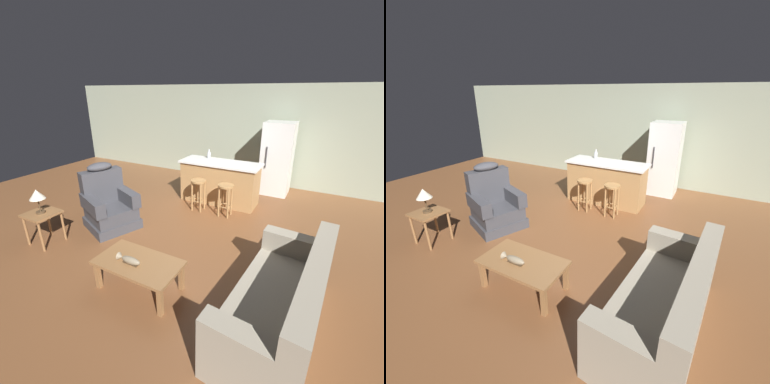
# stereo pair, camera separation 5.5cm
# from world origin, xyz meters

# --- Properties ---
(ground_plane) EXTENTS (12.00, 12.00, 0.00)m
(ground_plane) POSITION_xyz_m (0.00, 0.00, 0.00)
(ground_plane) COLOR brown
(back_wall) EXTENTS (12.00, 0.05, 2.60)m
(back_wall) POSITION_xyz_m (0.00, 3.12, 1.30)
(back_wall) COLOR #9EA88E
(back_wall) RESTS_ON ground_plane
(coffee_table) EXTENTS (1.10, 0.60, 0.42)m
(coffee_table) POSITION_xyz_m (0.19, -1.79, 0.36)
(coffee_table) COLOR olive
(coffee_table) RESTS_ON ground_plane
(fish_figurine) EXTENTS (0.34, 0.10, 0.10)m
(fish_figurine) POSITION_xyz_m (0.10, -1.87, 0.46)
(fish_figurine) COLOR #4C3823
(fish_figurine) RESTS_ON coffee_table
(couch) EXTENTS (0.99, 1.96, 0.94)m
(couch) POSITION_xyz_m (1.91, -1.56, 0.34)
(couch) COLOR #9E937F
(couch) RESTS_ON ground_plane
(recliner_near_lamp) EXTENTS (1.09, 1.09, 1.20)m
(recliner_near_lamp) POSITION_xyz_m (-1.41, -0.70, 0.42)
(recliner_near_lamp) COLOR #3D3D42
(recliner_near_lamp) RESTS_ON ground_plane
(end_table) EXTENTS (0.48, 0.48, 0.56)m
(end_table) POSITION_xyz_m (-1.93, -1.66, 0.46)
(end_table) COLOR olive
(end_table) RESTS_ON ground_plane
(table_lamp) EXTENTS (0.24, 0.24, 0.41)m
(table_lamp) POSITION_xyz_m (-1.92, -1.67, 0.87)
(table_lamp) COLOR #4C3823
(table_lamp) RESTS_ON end_table
(kitchen_island) EXTENTS (1.80, 0.70, 0.95)m
(kitchen_island) POSITION_xyz_m (0.00, 1.35, 0.48)
(kitchen_island) COLOR #AD7F4C
(kitchen_island) RESTS_ON ground_plane
(bar_stool_left) EXTENTS (0.32, 0.32, 0.68)m
(bar_stool_left) POSITION_xyz_m (-0.23, 0.72, 0.47)
(bar_stool_left) COLOR #A87A47
(bar_stool_left) RESTS_ON ground_plane
(bar_stool_right) EXTENTS (0.32, 0.32, 0.68)m
(bar_stool_right) POSITION_xyz_m (0.39, 0.72, 0.47)
(bar_stool_right) COLOR #A87A47
(bar_stool_right) RESTS_ON ground_plane
(refrigerator) EXTENTS (0.70, 0.69, 1.76)m
(refrigerator) POSITION_xyz_m (1.00, 2.55, 0.88)
(refrigerator) COLOR white
(refrigerator) RESTS_ON ground_plane
(bottle_tall_green) EXTENTS (0.08, 0.08, 0.21)m
(bottle_tall_green) POSITION_xyz_m (-0.37, 1.55, 1.03)
(bottle_tall_green) COLOR silver
(bottle_tall_green) RESTS_ON kitchen_island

